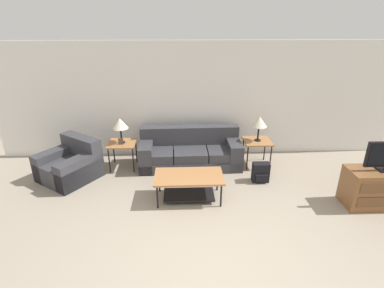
{
  "coord_description": "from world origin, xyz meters",
  "views": [
    {
      "loc": [
        -0.4,
        -2.82,
        3.06
      ],
      "look_at": [
        -0.19,
        2.45,
        0.8
      ],
      "focal_mm": 28.0,
      "sensor_mm": 36.0,
      "label": 1
    }
  ],
  "objects_px": {
    "armchair": "(71,165)",
    "backpack": "(261,173)",
    "side_table_left": "(122,145)",
    "tv_console": "(381,187)",
    "table_lamp_left": "(120,124)",
    "coffee_table": "(189,182)",
    "side_table_right": "(257,143)",
    "table_lamp_right": "(259,122)",
    "couch": "(190,152)"
  },
  "relations": [
    {
      "from": "armchair",
      "to": "side_table_left",
      "type": "bearing_deg",
      "value": 22.41
    },
    {
      "from": "side_table_right",
      "to": "tv_console",
      "type": "distance_m",
      "value": 2.4
    },
    {
      "from": "side_table_left",
      "to": "table_lamp_right",
      "type": "distance_m",
      "value": 2.95
    },
    {
      "from": "side_table_right",
      "to": "table_lamp_left",
      "type": "distance_m",
      "value": 2.95
    },
    {
      "from": "table_lamp_right",
      "to": "tv_console",
      "type": "relative_size",
      "value": 0.45
    },
    {
      "from": "couch",
      "to": "coffee_table",
      "type": "height_order",
      "value": "couch"
    },
    {
      "from": "table_lamp_left",
      "to": "tv_console",
      "type": "height_order",
      "value": "table_lamp_left"
    },
    {
      "from": "side_table_left",
      "to": "tv_console",
      "type": "height_order",
      "value": "tv_console"
    },
    {
      "from": "tv_console",
      "to": "couch",
      "type": "bearing_deg",
      "value": 152.9
    },
    {
      "from": "table_lamp_left",
      "to": "tv_console",
      "type": "relative_size",
      "value": 0.45
    },
    {
      "from": "couch",
      "to": "backpack",
      "type": "bearing_deg",
      "value": -29.81
    },
    {
      "from": "table_lamp_right",
      "to": "backpack",
      "type": "height_order",
      "value": "table_lamp_right"
    },
    {
      "from": "side_table_left",
      "to": "backpack",
      "type": "relative_size",
      "value": 1.47
    },
    {
      "from": "tv_console",
      "to": "backpack",
      "type": "height_order",
      "value": "tv_console"
    },
    {
      "from": "coffee_table",
      "to": "table_lamp_left",
      "type": "xyz_separation_m",
      "value": [
        -1.38,
        1.29,
        0.66
      ]
    },
    {
      "from": "armchair",
      "to": "table_lamp_left",
      "type": "distance_m",
      "value": 1.29
    },
    {
      "from": "backpack",
      "to": "table_lamp_right",
      "type": "bearing_deg",
      "value": 83.74
    },
    {
      "from": "armchair",
      "to": "backpack",
      "type": "bearing_deg",
      "value": -4.74
    },
    {
      "from": "couch",
      "to": "coffee_table",
      "type": "relative_size",
      "value": 1.81
    },
    {
      "from": "table_lamp_left",
      "to": "table_lamp_right",
      "type": "bearing_deg",
      "value": 0.0
    },
    {
      "from": "side_table_left",
      "to": "tv_console",
      "type": "distance_m",
      "value": 4.96
    },
    {
      "from": "coffee_table",
      "to": "tv_console",
      "type": "xyz_separation_m",
      "value": [
        3.31,
        -0.3,
        -0.01
      ]
    },
    {
      "from": "side_table_left",
      "to": "tv_console",
      "type": "bearing_deg",
      "value": -18.74
    },
    {
      "from": "armchair",
      "to": "tv_console",
      "type": "distance_m",
      "value": 5.81
    },
    {
      "from": "side_table_left",
      "to": "table_lamp_right",
      "type": "relative_size",
      "value": 1.07
    },
    {
      "from": "couch",
      "to": "tv_console",
      "type": "relative_size",
      "value": 1.8
    },
    {
      "from": "side_table_right",
      "to": "table_lamp_left",
      "type": "height_order",
      "value": "table_lamp_left"
    },
    {
      "from": "couch",
      "to": "coffee_table",
      "type": "bearing_deg",
      "value": -93.0
    },
    {
      "from": "couch",
      "to": "table_lamp_right",
      "type": "distance_m",
      "value": 1.62
    },
    {
      "from": "couch",
      "to": "coffee_table",
      "type": "xyz_separation_m",
      "value": [
        -0.07,
        -1.35,
        0.05
      ]
    },
    {
      "from": "armchair",
      "to": "side_table_left",
      "type": "height_order",
      "value": "armchair"
    },
    {
      "from": "coffee_table",
      "to": "side_table_right",
      "type": "height_order",
      "value": "side_table_right"
    },
    {
      "from": "side_table_left",
      "to": "side_table_right",
      "type": "bearing_deg",
      "value": 0.0
    },
    {
      "from": "side_table_left",
      "to": "side_table_right",
      "type": "height_order",
      "value": "same"
    },
    {
      "from": "side_table_right",
      "to": "side_table_left",
      "type": "bearing_deg",
      "value": 180.0
    },
    {
      "from": "side_table_right",
      "to": "table_lamp_right",
      "type": "relative_size",
      "value": 1.07
    },
    {
      "from": "couch",
      "to": "tv_console",
      "type": "xyz_separation_m",
      "value": [
        3.24,
        -1.66,
        0.04
      ]
    },
    {
      "from": "coffee_table",
      "to": "couch",
      "type": "bearing_deg",
      "value": 87.0
    },
    {
      "from": "coffee_table",
      "to": "table_lamp_right",
      "type": "height_order",
      "value": "table_lamp_right"
    },
    {
      "from": "backpack",
      "to": "side_table_right",
      "type": "bearing_deg",
      "value": 83.74
    },
    {
      "from": "tv_console",
      "to": "backpack",
      "type": "bearing_deg",
      "value": 154.99
    },
    {
      "from": "armchair",
      "to": "table_lamp_right",
      "type": "distance_m",
      "value": 3.99
    },
    {
      "from": "couch",
      "to": "side_table_left",
      "type": "xyz_separation_m",
      "value": [
        -1.45,
        -0.06,
        0.23
      ]
    },
    {
      "from": "table_lamp_left",
      "to": "tv_console",
      "type": "xyz_separation_m",
      "value": [
        4.69,
        -1.59,
        -0.67
      ]
    },
    {
      "from": "tv_console",
      "to": "coffee_table",
      "type": "bearing_deg",
      "value": 174.76
    },
    {
      "from": "side_table_right",
      "to": "table_lamp_right",
      "type": "height_order",
      "value": "table_lamp_right"
    },
    {
      "from": "table_lamp_left",
      "to": "backpack",
      "type": "height_order",
      "value": "table_lamp_left"
    },
    {
      "from": "side_table_left",
      "to": "table_lamp_right",
      "type": "height_order",
      "value": "table_lamp_right"
    },
    {
      "from": "coffee_table",
      "to": "side_table_left",
      "type": "relative_size",
      "value": 2.08
    },
    {
      "from": "couch",
      "to": "side_table_right",
      "type": "distance_m",
      "value": 1.48
    }
  ]
}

